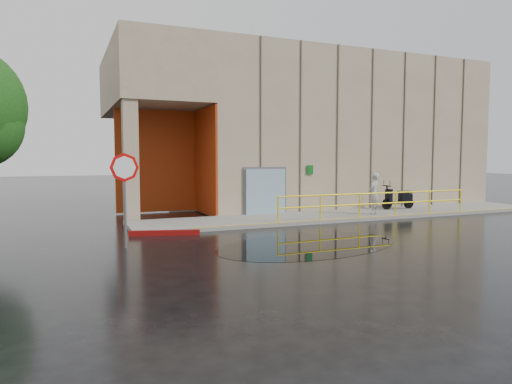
# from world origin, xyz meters

# --- Properties ---
(ground) EXTENTS (120.00, 120.00, 0.00)m
(ground) POSITION_xyz_m (0.00, 0.00, 0.00)
(ground) COLOR black
(ground) RESTS_ON ground
(sidewalk) EXTENTS (20.00, 3.00, 0.15)m
(sidewalk) POSITION_xyz_m (4.00, 4.50, 0.07)
(sidewalk) COLOR gray
(sidewalk) RESTS_ON ground
(building) EXTENTS (20.00, 10.17, 8.00)m
(building) POSITION_xyz_m (5.10, 10.98, 4.21)
(building) COLOR tan
(building) RESTS_ON ground
(guardrail) EXTENTS (9.56, 0.06, 1.03)m
(guardrail) POSITION_xyz_m (4.25, 3.15, 0.68)
(guardrail) COLOR yellow
(guardrail) RESTS_ON sidewalk
(person) EXTENTS (0.81, 0.74, 1.85)m
(person) POSITION_xyz_m (4.53, 3.82, 1.08)
(person) COLOR #A9A8AD
(person) RESTS_ON sidewalk
(scooter) EXTENTS (1.85, 0.63, 1.42)m
(scooter) POSITION_xyz_m (6.98, 5.07, 0.96)
(scooter) COLOR black
(scooter) RESTS_ON sidewalk
(stop_sign) EXTENTS (0.84, 0.14, 2.80)m
(stop_sign) POSITION_xyz_m (-6.50, 1.04, 2.02)
(stop_sign) COLOR slate
(stop_sign) RESTS_ON ground
(red_curb) EXTENTS (2.35, 0.86, 0.18)m
(red_curb) POSITION_xyz_m (-5.00, 2.77, 0.09)
(red_curb) COLOR maroon
(red_curb) RESTS_ON ground
(puddle) EXTENTS (6.90, 5.04, 0.01)m
(puddle) POSITION_xyz_m (-1.26, -0.63, 0.00)
(puddle) COLOR black
(puddle) RESTS_ON ground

